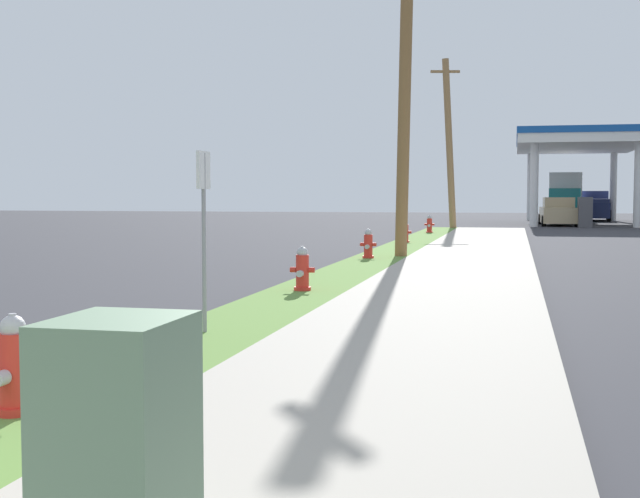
% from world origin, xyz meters
% --- Properties ---
extents(fire_hydrant_nearest, '(0.42, 0.38, 0.74)m').
position_xyz_m(fire_hydrant_nearest, '(0.55, 3.19, 0.45)').
color(fire_hydrant_nearest, red).
rests_on(fire_hydrant_nearest, grass_verge).
extents(fire_hydrant_second, '(0.42, 0.38, 0.74)m').
position_xyz_m(fire_hydrant_second, '(0.66, 11.52, 0.45)').
color(fire_hydrant_second, red).
rests_on(fire_hydrant_second, grass_verge).
extents(fire_hydrant_third, '(0.42, 0.37, 0.74)m').
position_xyz_m(fire_hydrant_third, '(0.51, 18.99, 0.45)').
color(fire_hydrant_third, red).
rests_on(fire_hydrant_third, grass_verge).
extents(fire_hydrant_fourth, '(0.42, 0.37, 0.74)m').
position_xyz_m(fire_hydrant_fourth, '(0.53, 26.28, 0.45)').
color(fire_hydrant_fourth, red).
rests_on(fire_hydrant_fourth, grass_verge).
extents(fire_hydrant_fifth, '(0.42, 0.38, 0.74)m').
position_xyz_m(fire_hydrant_fifth, '(0.59, 33.97, 0.45)').
color(fire_hydrant_fifth, red).
rests_on(fire_hydrant_fifth, grass_verge).
extents(utility_pole_midground, '(0.89, 1.23, 9.46)m').
position_xyz_m(utility_pole_midground, '(1.32, 19.79, 4.94)').
color(utility_pole_midground, olive).
rests_on(utility_pole_midground, grass_verge).
extents(utility_pole_background, '(1.39, 0.50, 8.11)m').
position_xyz_m(utility_pole_background, '(0.99, 39.22, 4.26)').
color(utility_pole_background, '#937047').
rests_on(utility_pole_background, grass_verge).
extents(utility_cabinet, '(0.54, 0.64, 1.14)m').
position_xyz_m(utility_cabinet, '(2.64, 0.68, 0.65)').
color(utility_cabinet, slate).
rests_on(utility_cabinet, sidewalk_slab).
extents(street_sign_post, '(0.05, 0.36, 2.12)m').
position_xyz_m(street_sign_post, '(0.59, 7.05, 1.63)').
color(street_sign_post, gray).
rests_on(street_sign_post, grass_verge).
extents(car_tan_by_near_pump, '(2.03, 4.54, 1.57)m').
position_xyz_m(car_tan_by_near_pump, '(6.48, 47.01, 0.72)').
color(car_tan_by_near_pump, tan).
rests_on(car_tan_by_near_pump, ground).
extents(truck_navy_at_forecourt, '(2.52, 5.54, 1.97)m').
position_xyz_m(truck_navy_at_forecourt, '(9.25, 57.17, 0.91)').
color(truck_navy_at_forecourt, navy).
rests_on(truck_navy_at_forecourt, ground).
extents(truck_teal_on_apron, '(2.58, 6.53, 3.11)m').
position_xyz_m(truck_teal_on_apron, '(7.26, 53.95, 1.49)').
color(truck_teal_on_apron, '#197075').
rests_on(truck_teal_on_apron, ground).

